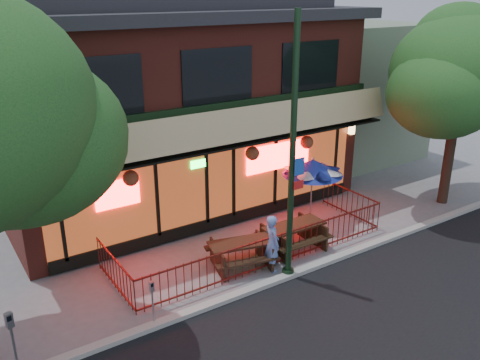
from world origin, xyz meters
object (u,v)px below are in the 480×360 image
object	(u,v)px
patio_umbrella	(313,167)
pedestrian	(272,243)
street_light	(292,168)
picnic_table_left	(241,250)
street_tree_right	(461,66)
picnic_table_right	(294,233)
parking_meter_far	(12,335)
parking_meter_near	(152,296)

from	to	relation	value
patio_umbrella	pedestrian	bearing A→B (deg)	-148.57
street_light	picnic_table_left	distance (m)	2.98
picnic_table_left	patio_umbrella	world-z (taller)	patio_umbrella
street_light	street_tree_right	size ratio (longest dim) A/B	1.00
picnic_table_left	picnic_table_right	distance (m)	1.89
patio_umbrella	parking_meter_far	xyz separation A→B (m)	(-9.81, -2.41, -0.90)
patio_umbrella	picnic_table_right	bearing A→B (deg)	-144.74
street_tree_right	picnic_table_right	bearing A→B (deg)	178.94
street_tree_right	picnic_table_right	world-z (taller)	street_tree_right
street_light	pedestrian	size ratio (longest dim) A/B	4.21
street_light	picnic_table_left	bearing A→B (deg)	125.59
street_light	street_tree_right	xyz separation A→B (m)	(8.04, 0.99, 1.81)
picnic_table_right	patio_umbrella	bearing A→B (deg)	35.26
picnic_table_left	parking_meter_far	size ratio (longest dim) A/B	1.35
patio_umbrella	parking_meter_near	world-z (taller)	patio_umbrella
picnic_table_right	parking_meter_far	bearing A→B (deg)	-171.60
picnic_table_left	parking_meter_near	xyz separation A→B (m)	(-3.20, -1.12, 0.29)
parking_meter_near	parking_meter_far	distance (m)	3.01
parking_meter_far	patio_umbrella	bearing A→B (deg)	13.81
street_light	parking_meter_far	size ratio (longest dim) A/B	4.51
picnic_table_right	parking_meter_near	world-z (taller)	parking_meter_near
patio_umbrella	parking_meter_near	xyz separation A→B (m)	(-6.81, -2.33, -1.15)
street_tree_right	pedestrian	distance (m)	9.22
patio_umbrella	pedestrian	distance (m)	3.68
picnic_table_left	pedestrian	size ratio (longest dim) A/B	1.26
street_tree_right	parking_meter_far	bearing A→B (deg)	-175.95
picnic_table_right	picnic_table_left	bearing A→B (deg)	179.89
street_tree_right	parking_meter_far	xyz separation A→B (m)	(-15.04, -1.07, -3.91)
picnic_table_right	parking_meter_far	distance (m)	8.19
patio_umbrella	parking_meter_far	bearing A→B (deg)	-166.19
pedestrian	parking_meter_far	xyz separation A→B (m)	(-6.81, -0.58, 0.22)
street_light	picnic_table_left	size ratio (longest dim) A/B	3.34
street_light	parking_meter_near	distance (m)	4.64
picnic_table_left	pedestrian	world-z (taller)	pedestrian
street_tree_right	patio_umbrella	bearing A→B (deg)	165.58
picnic_table_left	parking_meter_near	size ratio (longest dim) A/B	1.78
street_tree_right	picnic_table_right	distance (m)	8.24
picnic_table_right	parking_meter_far	size ratio (longest dim) A/B	1.24
picnic_table_right	parking_meter_near	bearing A→B (deg)	-167.64
parking_meter_near	parking_meter_far	bearing A→B (deg)	-178.47
picnic_table_left	patio_umbrella	bearing A→B (deg)	18.58
street_light	street_tree_right	distance (m)	8.30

